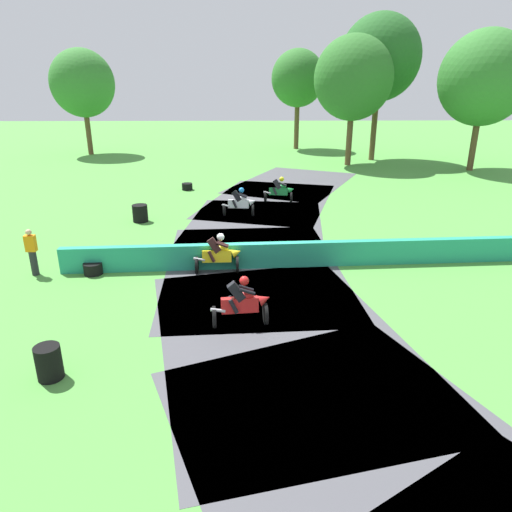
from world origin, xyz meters
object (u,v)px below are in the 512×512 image
(tire_stack_mid_a, at_px, (140,213))
(tire_stack_near, at_px, (187,187))
(motorcycle_fourth_red, at_px, (242,302))
(tire_stack_mid_b, at_px, (93,269))
(motorcycle_lead_green, at_px, (280,190))
(motorcycle_chase_white, at_px, (240,203))
(motorcycle_trailing_yellow, at_px, (219,254))
(track_marshal, at_px, (32,252))
(tire_stack_far, at_px, (49,362))

(tire_stack_mid_a, bearing_deg, tire_stack_near, 77.84)
(motorcycle_fourth_red, relative_size, tire_stack_mid_b, 2.64)
(tire_stack_near, bearing_deg, motorcycle_lead_green, -29.77)
(motorcycle_chase_white, height_order, tire_stack_mid_a, motorcycle_chase_white)
(motorcycle_chase_white, bearing_deg, tire_stack_mid_b, -124.73)
(motorcycle_chase_white, xyz_separation_m, motorcycle_trailing_yellow, (-0.65, -7.08, -0.01))
(motorcycle_chase_white, height_order, motorcycle_fourth_red, motorcycle_chase_white)
(motorcycle_chase_white, distance_m, tire_stack_mid_a, 4.76)
(motorcycle_trailing_yellow, bearing_deg, track_marshal, -178.92)
(motorcycle_lead_green, distance_m, tire_stack_mid_a, 7.65)
(motorcycle_lead_green, relative_size, tire_stack_far, 2.14)
(motorcycle_fourth_red, height_order, tire_stack_mid_a, motorcycle_fourth_red)
(motorcycle_chase_white, relative_size, track_marshal, 1.04)
(tire_stack_near, xyz_separation_m, tire_stack_mid_b, (-1.73, -12.88, 0.00))
(track_marshal, bearing_deg, tire_stack_near, 73.99)
(tire_stack_mid_a, bearing_deg, motorcycle_trailing_yellow, -56.96)
(motorcycle_fourth_red, distance_m, tire_stack_near, 16.85)
(motorcycle_fourth_red, xyz_separation_m, tire_stack_mid_a, (-4.85, 9.90, -0.26))
(motorcycle_lead_green, bearing_deg, tire_stack_far, -111.55)
(motorcycle_chase_white, distance_m, motorcycle_fourth_red, 10.80)
(tire_stack_near, distance_m, tire_stack_mid_b, 12.99)
(motorcycle_lead_green, relative_size, motorcycle_chase_white, 1.01)
(motorcycle_trailing_yellow, bearing_deg, motorcycle_chase_white, 84.79)
(motorcycle_chase_white, bearing_deg, tire_stack_far, -107.38)
(motorcycle_trailing_yellow, distance_m, tire_stack_far, 7.03)
(motorcycle_trailing_yellow, relative_size, tire_stack_near, 2.68)
(tire_stack_mid_a, relative_size, tire_stack_far, 1.00)
(motorcycle_trailing_yellow, bearing_deg, tire_stack_near, 101.51)
(motorcycle_chase_white, distance_m, tire_stack_near, 6.57)
(motorcycle_chase_white, distance_m, tire_stack_mid_b, 8.75)
(motorcycle_lead_green, xyz_separation_m, track_marshal, (-9.07, -9.82, 0.17))
(tire_stack_far, bearing_deg, motorcycle_fourth_red, 28.97)
(motorcycle_fourth_red, distance_m, tire_stack_mid_b, 6.32)
(tire_stack_far, bearing_deg, motorcycle_chase_white, 72.62)
(motorcycle_trailing_yellow, distance_m, tire_stack_mid_b, 4.36)
(motorcycle_trailing_yellow, bearing_deg, motorcycle_lead_green, 74.10)
(tire_stack_near, relative_size, tire_stack_mid_a, 0.78)
(motorcycle_lead_green, bearing_deg, track_marshal, -132.70)
(motorcycle_lead_green, height_order, motorcycle_fourth_red, motorcycle_fourth_red)
(motorcycle_lead_green, xyz_separation_m, motorcycle_fourth_red, (-1.94, -13.42, 0.01))
(motorcycle_lead_green, xyz_separation_m, tire_stack_mid_b, (-7.10, -9.81, -0.45))
(motorcycle_trailing_yellow, bearing_deg, motorcycle_fourth_red, -77.44)
(motorcycle_fourth_red, distance_m, tire_stack_mid_a, 11.03)
(motorcycle_fourth_red, bearing_deg, tire_stack_mid_a, 116.10)
(motorcycle_fourth_red, xyz_separation_m, tire_stack_far, (-4.31, -2.38, -0.26))
(motorcycle_lead_green, bearing_deg, tire_stack_mid_b, -125.89)
(motorcycle_chase_white, bearing_deg, motorcycle_fourth_red, -89.03)
(track_marshal, bearing_deg, motorcycle_chase_white, 46.02)
(tire_stack_mid_a, height_order, tire_stack_far, same)
(tire_stack_near, xyz_separation_m, tire_stack_far, (-0.88, -18.87, 0.20))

